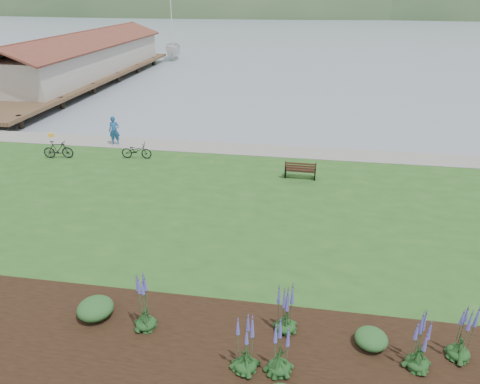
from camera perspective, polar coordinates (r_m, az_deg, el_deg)
The scene contains 20 objects.
ground at distance 21.52m, azimuth -5.39°, elevation -1.33°, with size 600.00×600.00×0.00m, color gray.
lawn at distance 19.73m, azimuth -6.81°, elevation -3.40°, with size 34.00×20.00×0.40m, color #24531D.
shoreline_path at distance 27.55m, azimuth -1.94°, elevation 5.87°, with size 34.00×2.20×0.03m, color gray.
garden_bed at distance 12.91m, azimuth -2.88°, elevation -20.40°, with size 24.00×4.40×0.04m, color black.
far_hillside at distance 189.39m, azimuth 14.71°, elevation 21.87°, with size 580.00×80.00×38.00m, color #375731, non-canonical shape.
pier_pavilion at distance 52.90m, azimuth -20.07°, elevation 16.44°, with size 8.00×36.00×5.40m.
park_bench at distance 23.13m, azimuth 8.05°, elevation 2.96°, with size 1.66×0.71×1.01m.
person at distance 29.06m, azimuth -16.46°, elevation 8.15°, with size 0.80×0.55×2.21m, color #215697.
bicycle_a at distance 26.48m, azimuth -13.64°, elevation 5.38°, with size 1.84×0.64×0.96m, color black.
bicycle_b at distance 27.96m, azimuth -23.09°, elevation 5.22°, with size 1.78×0.51×1.07m, color black.
sailboat at distance 68.09m, azimuth -8.77°, elevation 17.09°, with size 10.08×10.26×26.57m, color silver.
pannier at distance 32.33m, azimuth -23.87°, elevation 6.93°, with size 0.18×0.28×0.30m, color yellow.
echium_0 at distance 11.84m, azimuth 0.73°, elevation -19.87°, with size 0.62×0.62×2.02m.
echium_1 at distance 12.99m, azimuth 6.19°, elevation -15.33°, with size 0.62×0.62×1.85m.
echium_2 at distance 12.86m, azimuth 22.96°, elevation -18.44°, with size 0.62×0.62×1.75m.
echium_3 at distance 13.52m, azimuth 27.71°, elevation -16.27°, with size 0.62×0.62×2.16m.
echium_4 at distance 13.16m, azimuth -12.78°, elevation -13.89°, with size 0.62×0.62×2.37m.
echium_5 at distance 11.90m, azimuth 5.34°, elevation -20.31°, with size 0.62×0.62×1.96m.
shrub_0 at distance 14.44m, azimuth -18.72°, elevation -14.48°, with size 1.12×1.12×0.56m, color #1E4C21.
shrub_2 at distance 13.39m, azimuth 17.10°, elevation -18.19°, with size 0.94×0.94×0.47m, color #1E4C21.
Camera 1 is at (5.02, -18.55, 9.69)m, focal length 32.00 mm.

